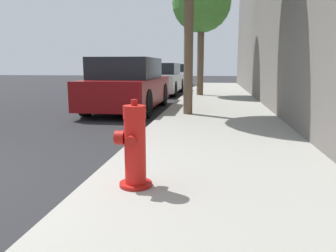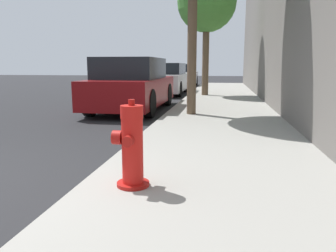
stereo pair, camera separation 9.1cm
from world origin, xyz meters
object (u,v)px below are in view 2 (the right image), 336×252
object	(u,v)px
parked_car_near	(132,85)
street_tree_far	(207,3)
parked_car_far	(182,76)
parked_car_mid	(164,79)
fire_hydrant	(132,147)

from	to	relation	value
parked_car_near	street_tree_far	size ratio (longest dim) A/B	0.91
parked_car_near	street_tree_far	distance (m)	5.24
parked_car_near	parked_car_far	distance (m)	11.21
parked_car_far	street_tree_far	xyz separation A→B (m)	(1.81, -7.23, 2.93)
parked_car_mid	parked_car_far	bearing A→B (deg)	88.81
parked_car_mid	fire_hydrant	bearing A→B (deg)	-81.40
parked_car_near	parked_car_mid	size ratio (longest dim) A/B	0.96
fire_hydrant	parked_car_far	xyz separation A→B (m)	(-1.67, 17.36, 0.16)
parked_car_near	parked_car_mid	world-z (taller)	parked_car_near
parked_car_far	fire_hydrant	bearing A→B (deg)	-84.51
fire_hydrant	parked_car_near	world-z (taller)	parked_car_near
fire_hydrant	parked_car_near	xyz separation A→B (m)	(-1.70, 6.15, 0.21)
fire_hydrant	parked_car_far	size ratio (longest dim) A/B	0.20
street_tree_far	parked_car_near	bearing A→B (deg)	-114.86
fire_hydrant	parked_car_mid	bearing A→B (deg)	98.60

